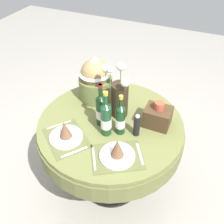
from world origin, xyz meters
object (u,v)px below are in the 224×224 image
object	(u,v)px
place_setting_left	(66,134)
wine_bottle_left	(120,119)
flower_vase	(119,96)
wine_bottle_right	(106,119)
wine_bottle_centre	(101,109)
dining_table	(111,134)
woven_basket_side_right	(158,116)
gift_tub_back_left	(95,77)
pepper_mill	(137,125)
place_setting_right	(117,152)

from	to	relation	value
place_setting_left	wine_bottle_left	xyz separation A→B (m)	(0.33, 0.21, 0.08)
flower_vase	wine_bottle_right	size ratio (longest dim) A/B	1.19
wine_bottle_centre	wine_bottle_right	size ratio (longest dim) A/B	0.96
place_setting_left	dining_table	bearing A→B (deg)	51.79
flower_vase	woven_basket_side_right	xyz separation A→B (m)	(0.31, 0.00, -0.10)
gift_tub_back_left	wine_bottle_right	bearing A→B (deg)	-54.33
dining_table	wine_bottle_centre	world-z (taller)	wine_bottle_centre
dining_table	place_setting_left	size ratio (longest dim) A/B	2.69
wine_bottle_left	pepper_mill	xyz separation A→B (m)	(0.12, 0.02, -0.04)
flower_vase	woven_basket_side_right	size ratio (longest dim) A/B	2.08
wine_bottle_left	pepper_mill	bearing A→B (deg)	11.27
place_setting_left	wine_bottle_right	xyz separation A→B (m)	(0.24, 0.16, 0.09)
dining_table	flower_vase	world-z (taller)	flower_vase
flower_vase	gift_tub_back_left	bearing A→B (deg)	154.48
dining_table	place_setting_left	xyz separation A→B (m)	(-0.22, -0.28, 0.18)
wine_bottle_right	pepper_mill	distance (m)	0.22
wine_bottle_centre	pepper_mill	bearing A→B (deg)	-2.16
wine_bottle_right	woven_basket_side_right	bearing A→B (deg)	37.21
flower_vase	wine_bottle_left	bearing A→B (deg)	-65.35
wine_bottle_right	gift_tub_back_left	bearing A→B (deg)	125.67
wine_bottle_left	woven_basket_side_right	size ratio (longest dim) A/B	1.57
wine_bottle_left	place_setting_right	bearing A→B (deg)	-72.57
pepper_mill	gift_tub_back_left	size ratio (longest dim) A/B	0.48
pepper_mill	woven_basket_side_right	xyz separation A→B (m)	(0.11, 0.16, -0.01)
flower_vase	wine_bottle_centre	bearing A→B (deg)	-118.59
gift_tub_back_left	woven_basket_side_right	distance (m)	0.60
wine_bottle_left	flower_vase	bearing A→B (deg)	114.65
flower_vase	wine_bottle_left	xyz separation A→B (m)	(0.09, -0.19, -0.05)
woven_basket_side_right	gift_tub_back_left	bearing A→B (deg)	167.81
place_setting_right	flower_vase	size ratio (longest dim) A/B	0.97
gift_tub_back_left	pepper_mill	bearing A→B (deg)	-31.75
place_setting_left	wine_bottle_left	size ratio (longest dim) A/B	1.29
place_setting_left	wine_bottle_centre	world-z (taller)	wine_bottle_centre
gift_tub_back_left	woven_basket_side_right	size ratio (longest dim) A/B	1.88
wine_bottle_left	wine_bottle_right	distance (m)	0.10
woven_basket_side_right	wine_bottle_right	bearing A→B (deg)	-142.79
gift_tub_back_left	woven_basket_side_right	world-z (taller)	gift_tub_back_left
gift_tub_back_left	dining_table	bearing A→B (deg)	-45.07
place_setting_left	flower_vase	distance (m)	0.49
flower_vase	pepper_mill	xyz separation A→B (m)	(0.20, -0.16, -0.09)
flower_vase	place_setting_left	bearing A→B (deg)	-121.60
place_setting_left	woven_basket_side_right	bearing A→B (deg)	35.84
pepper_mill	dining_table	bearing A→B (deg)	168.30
dining_table	pepper_mill	xyz separation A→B (m)	(0.22, -0.05, 0.22)
wine_bottle_right	place_setting_right	bearing A→B (deg)	-47.79
wine_bottle_right	gift_tub_back_left	distance (m)	0.45
gift_tub_back_left	place_setting_left	bearing A→B (deg)	-88.14
wine_bottle_centre	gift_tub_back_left	size ratio (longest dim) A/B	0.90
wine_bottle_left	woven_basket_side_right	xyz separation A→B (m)	(0.23, 0.19, -0.04)
woven_basket_side_right	flower_vase	bearing A→B (deg)	-179.67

